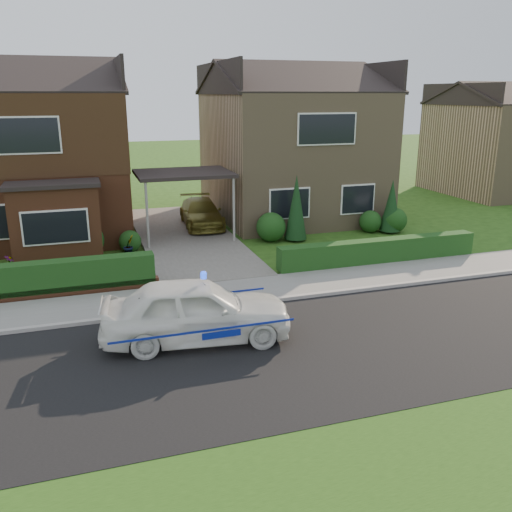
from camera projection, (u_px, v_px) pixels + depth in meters
name	position (u px, v px, depth m)	size (l,w,h in m)	color
ground	(276.00, 353.00, 12.60)	(120.00, 120.00, 0.00)	#214512
road	(276.00, 353.00, 12.60)	(60.00, 6.00, 0.02)	black
kerb	(239.00, 304.00, 15.36)	(60.00, 0.16, 0.12)	#9E9993
sidewalk	(229.00, 292.00, 16.32)	(60.00, 2.00, 0.10)	slate
grass_verge	(390.00, 500.00, 8.04)	(60.00, 4.00, 0.01)	#214512
driveway	(186.00, 237.00, 22.60)	(3.80, 12.00, 0.12)	#666059
house_left	(32.00, 143.00, 22.46)	(7.50, 9.53, 7.25)	brown
house_right	(291.00, 140.00, 26.00)	(7.50, 8.06, 7.25)	#927959
carport_link	(184.00, 175.00, 21.81)	(3.80, 3.00, 2.77)	black
dwarf_wall	(25.00, 296.00, 15.66)	(7.70, 0.25, 0.36)	brown
hedge_left	(26.00, 300.00, 15.85)	(7.50, 0.55, 0.90)	#133D17
hedge_right	(378.00, 264.00, 19.18)	(7.50, 0.55, 0.80)	#133D17
shrub_left_mid	(86.00, 241.00, 19.70)	(1.32, 1.32, 1.32)	#133D17
shrub_left_near	(130.00, 241.00, 20.52)	(0.84, 0.84, 0.84)	#133D17
shrub_right_near	(271.00, 227.00, 21.93)	(1.20, 1.20, 1.20)	#133D17
shrub_right_mid	(370.00, 222.00, 23.42)	(0.96, 0.96, 0.96)	#133D17
shrub_right_far	(394.00, 220.00, 23.42)	(1.08, 1.08, 1.08)	#133D17
conifer_a	(296.00, 210.00, 21.85)	(0.90, 0.90, 2.60)	black
conifer_b	(391.00, 208.00, 23.20)	(0.90, 0.90, 2.20)	black
neighbour_right	(499.00, 149.00, 32.33)	(6.50, 7.00, 5.20)	#927959
police_car	(196.00, 311.00, 13.03)	(4.18, 4.74, 1.71)	silver
driveway_car	(201.00, 213.00, 24.06)	(1.63, 4.02, 1.17)	olive
potted_plant_a	(88.00, 275.00, 16.83)	(0.41, 0.28, 0.78)	gray
potted_plant_b	(129.00, 246.00, 19.95)	(0.35, 0.44, 0.80)	gray
potted_plant_c	(10.00, 266.00, 17.83)	(0.38, 0.38, 0.67)	gray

